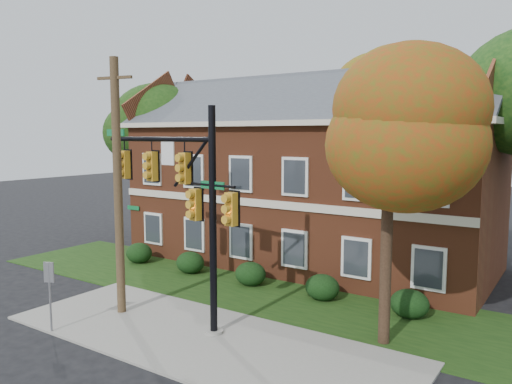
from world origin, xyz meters
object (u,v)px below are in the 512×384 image
Objects in this scene: hedge_far_left at (139,253)px; utility_pole at (118,187)px; tree_near_right at (396,133)px; hedge_left at (190,263)px; hedge_far_right at (410,304)px; sign_post at (49,285)px; traffic_signal at (184,192)px; hedge_right at (322,287)px; hedge_center at (250,274)px; apartment_building at (308,166)px; tree_far_rear at (387,99)px; tree_left_rear at (156,134)px.

utility_pole is (4.99, -5.53, 4.21)m from hedge_far_left.
hedge_left is at bearing 165.19° from tree_near_right.
sign_post is at bearing -139.61° from hedge_far_right.
hedge_right is at bearing 67.34° from traffic_signal.
traffic_signal is 3.09× the size of sign_post.
utility_pole is (1.49, -5.53, 4.21)m from hedge_left.
hedge_center and hedge_right have the same top height.
utility_pole is (-5.51, -5.53, 4.21)m from hedge_right.
sign_post is at bearing -61.03° from hedge_far_left.
hedge_far_right is at bearing 20.26° from utility_pole.
apartment_building is 10.97m from tree_near_right.
tree_far_rear is 1.53× the size of traffic_signal.
apartment_building is 7.73m from hedge_left.
hedge_left is at bearing 93.84° from utility_pole.
hedge_left is 0.16× the size of tree_near_right.
utility_pole is at bearing -100.55° from apartment_building.
traffic_signal is at bearing -85.80° from apartment_building.
traffic_signal reaches higher than hedge_far_left.
hedge_far_right is 11.38m from utility_pole.
hedge_far_left is at bearing -122.50° from tree_far_rear.
hedge_far_right is 9.05m from traffic_signal.
tree_far_rear is at bearing 55.35° from sign_post.
apartment_building is 9.82m from hedge_far_right.
utility_pole reaches higher than hedge_far_left.
utility_pole is (-9.01, -5.53, 4.21)m from hedge_far_right.
traffic_signal is (-6.47, -2.23, -1.99)m from tree_near_right.
tree_near_right is at bearing -69.73° from tree_far_rear.
hedge_right is (3.50, -5.25, -4.46)m from apartment_building.
sign_post is at bearing -107.27° from hedge_center.
hedge_center is 8.55m from sign_post.
utility_pole reaches higher than tree_near_right.
tree_left_rear is 1.18× the size of traffic_signal.
tree_near_right is 9.81m from utility_pole.
hedge_far_right is at bearing -13.89° from tree_left_rear.
tree_near_right reaches higher than hedge_far_right.
hedge_left is 0.12× the size of tree_far_rear.
tree_left_rear is (-16.95, 6.97, 0.01)m from tree_near_right.
utility_pole is at bearing -47.91° from hedge_far_left.
tree_left_rear is (-2.73, 4.14, 6.16)m from hedge_far_left.
hedge_far_left is at bearing 120.82° from utility_pole.
tree_near_right reaches higher than hedge_right.
hedge_left is 16.25m from tree_far_rear.
hedge_far_right is (10.50, 0.00, 0.00)m from hedge_left.
utility_pole is at bearing -164.73° from traffic_signal.
tree_near_right is 12.16m from sign_post.
tree_left_rear reaches higher than hedge_far_right.
hedge_left is (-3.50, -5.25, -4.46)m from apartment_building.
hedge_far_left is at bearing 180.00° from hedge_center.
utility_pole is at bearing -51.37° from tree_left_rear.
tree_near_right is at bearing -11.27° from hedge_far_left.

